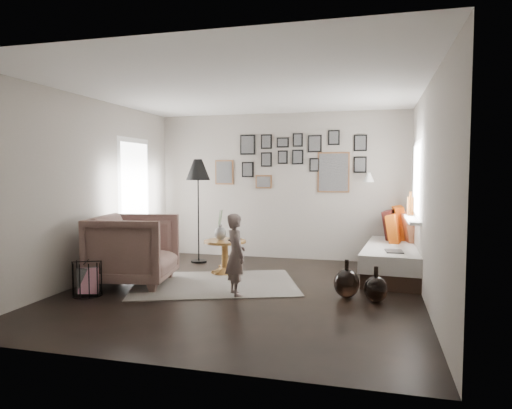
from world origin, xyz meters
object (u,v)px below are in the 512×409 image
(armchair, at_px, (134,250))
(magazine_basket, at_px, (87,279))
(floor_lamp, at_px, (198,174))
(child, at_px, (236,255))
(vase, at_px, (220,231))
(daybed, at_px, (396,255))
(demijohn_small, at_px, (376,289))
(pedestal_table, at_px, (225,258))
(demijohn_large, at_px, (346,283))

(armchair, height_order, magazine_basket, armchair)
(floor_lamp, xyz_separation_m, child, (1.26, -1.89, -1.01))
(vase, height_order, daybed, daybed)
(floor_lamp, xyz_separation_m, demijohn_small, (2.96, -1.76, -1.37))
(vase, xyz_separation_m, magazine_basket, (-1.18, -1.68, -0.44))
(pedestal_table, distance_m, floor_lamp, 1.64)
(vase, relative_size, demijohn_small, 1.07)
(vase, height_order, demijohn_large, vase)
(armchair, bearing_deg, demijohn_large, -99.23)
(armchair, relative_size, magazine_basket, 2.33)
(floor_lamp, relative_size, demijohn_small, 4.11)
(demijohn_large, bearing_deg, pedestal_table, 153.79)
(demijohn_small, bearing_deg, daybed, 79.68)
(magazine_basket, bearing_deg, vase, 54.81)
(floor_lamp, bearing_deg, armchair, -99.25)
(daybed, distance_m, demijohn_large, 1.61)
(armchair, xyz_separation_m, magazine_basket, (-0.27, -0.68, -0.27))
(floor_lamp, height_order, demijohn_large, floor_lamp)
(vase, xyz_separation_m, demijohn_small, (2.32, -1.07, -0.49))
(armchair, xyz_separation_m, demijohn_large, (2.89, 0.05, -0.30))
(daybed, relative_size, armchair, 1.99)
(magazine_basket, bearing_deg, daybed, 30.04)
(vase, xyz_separation_m, armchair, (-0.91, -1.00, -0.17))
(daybed, bearing_deg, floor_lamp, -178.08)
(vase, xyz_separation_m, daybed, (2.61, 0.52, -0.35))
(daybed, height_order, magazine_basket, daybed)
(daybed, distance_m, floor_lamp, 3.48)
(daybed, distance_m, demijohn_small, 1.62)
(pedestal_table, xyz_separation_m, vase, (-0.08, 0.02, 0.42))
(pedestal_table, height_order, vase, vase)
(vase, bearing_deg, armchair, -132.25)
(demijohn_small, bearing_deg, pedestal_table, 154.87)
(vase, distance_m, demijohn_large, 2.24)
(pedestal_table, xyz_separation_m, daybed, (2.53, 0.54, 0.07))
(floor_lamp, height_order, child, floor_lamp)
(pedestal_table, height_order, magazine_basket, pedestal_table)
(armchair, height_order, child, child)
(armchair, height_order, demijohn_small, armchair)
(floor_lamp, bearing_deg, vase, -47.32)
(vase, height_order, demijohn_small, vase)
(child, bearing_deg, pedestal_table, -10.80)
(pedestal_table, bearing_deg, child, -65.41)
(daybed, bearing_deg, demijohn_large, -108.55)
(child, bearing_deg, magazine_basket, 69.43)
(vase, relative_size, demijohn_large, 0.98)
(armchair, bearing_deg, pedestal_table, -55.48)
(floor_lamp, bearing_deg, demijohn_small, -30.76)
(floor_lamp, bearing_deg, pedestal_table, -44.75)
(armchair, height_order, floor_lamp, floor_lamp)
(vase, relative_size, daybed, 0.22)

